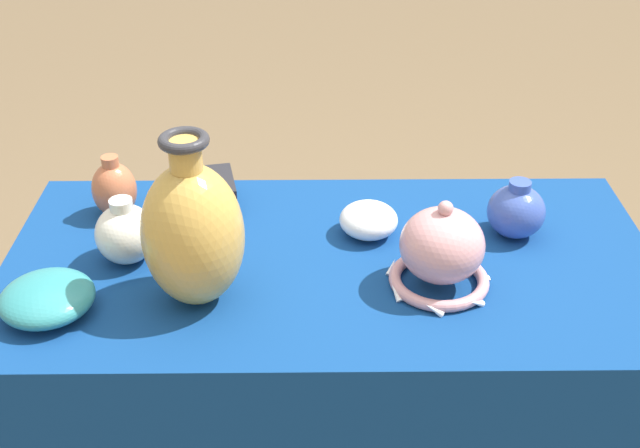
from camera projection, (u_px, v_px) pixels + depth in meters
The scene contains 9 objects.
display_table at pixel (331, 295), 1.56m from camera, with size 1.25×0.63×0.71m.
vase_tall_bulbous at pixel (193, 233), 1.36m from camera, with size 0.18×0.18×0.32m.
vase_dome_bell at pixel (441, 252), 1.43m from camera, with size 0.19×0.20×0.18m.
mosaic_tile_box at pixel (207, 193), 1.68m from camera, with size 0.14×0.15×0.06m.
jar_round_cobalt at pixel (516, 211), 1.58m from camera, with size 0.11×0.11×0.12m.
bowl_shallow_teal at pixel (47, 298), 1.38m from camera, with size 0.16×0.16×0.06m, color teal.
jar_round_ivory at pixel (125, 234), 1.50m from camera, with size 0.11×0.11×0.13m.
bowl_shallow_porcelain at pixel (369, 220), 1.59m from camera, with size 0.12×0.12×0.07m, color white.
jar_round_terracotta at pixel (114, 189), 1.64m from camera, with size 0.09×0.09×0.13m.
Camera 1 is at (-0.03, -1.27, 1.57)m, focal length 45.00 mm.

